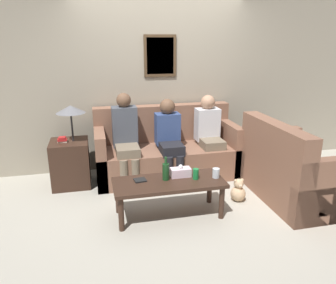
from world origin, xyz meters
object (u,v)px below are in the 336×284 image
object	(u,v)px
couch_main	(166,152)
couch_side	(291,173)
person_left	(126,136)
person_middle	(169,137)
coffee_table	(169,186)
teddy_bear	(238,191)
wine_bottle	(166,171)
person_right	(209,132)
drinking_glass	(216,173)

from	to	relation	value
couch_main	couch_side	world-z (taller)	same
person_left	person_middle	distance (m)	0.60
couch_side	coffee_table	world-z (taller)	couch_side
person_left	teddy_bear	xyz separation A→B (m)	(1.28, -0.91, -0.54)
coffee_table	person_middle	bearing A→B (deg)	76.40
couch_main	couch_side	bearing A→B (deg)	-39.89
wine_bottle	person_right	bearing A→B (deg)	49.06
drinking_glass	person_left	distance (m)	1.42
couch_side	coffee_table	xyz separation A→B (m)	(-1.58, -0.07, 0.02)
wine_bottle	person_middle	bearing A→B (deg)	74.35
wine_bottle	teddy_bear	bearing A→B (deg)	5.99
teddy_bear	drinking_glass	bearing A→B (deg)	-155.39
couch_main	teddy_bear	xyz separation A→B (m)	(0.68, -1.05, -0.21)
person_middle	person_right	distance (m)	0.61
couch_side	wine_bottle	world-z (taller)	couch_side
coffee_table	wine_bottle	xyz separation A→B (m)	(-0.02, 0.05, 0.16)
couch_side	drinking_glass	size ratio (longest dim) A/B	12.47
person_left	drinking_glass	bearing A→B (deg)	-50.14
drinking_glass	person_right	xyz separation A→B (m)	(0.31, 1.09, 0.16)
couch_side	person_left	bearing A→B (deg)	63.21
drinking_glass	person_middle	size ratio (longest dim) A/B	0.10
couch_side	person_right	bearing A→B (deg)	36.43
couch_side	person_right	world-z (taller)	person_right
couch_side	teddy_bear	world-z (taller)	couch_side
person_middle	couch_side	bearing A→B (deg)	-34.90
person_middle	person_left	bearing A→B (deg)	175.68
person_right	teddy_bear	bearing A→B (deg)	-85.88
teddy_bear	person_middle	bearing A→B (deg)	128.15
couch_side	person_middle	world-z (taller)	person_middle
coffee_table	teddy_bear	xyz separation A→B (m)	(0.92, 0.15, -0.24)
couch_side	drinking_glass	xyz separation A→B (m)	(-1.04, -0.10, 0.14)
person_left	couch_side	bearing A→B (deg)	-26.79
coffee_table	person_right	xyz separation A→B (m)	(0.85, 1.06, 0.28)
coffee_table	person_left	distance (m)	1.15
drinking_glass	couch_main	bearing A→B (deg)	103.90
coffee_table	person_left	xyz separation A→B (m)	(-0.36, 1.05, 0.30)
wine_bottle	coffee_table	bearing A→B (deg)	-62.64
coffee_table	teddy_bear	distance (m)	0.96
couch_main	drinking_glass	size ratio (longest dim) A/B	18.64
person_right	drinking_glass	bearing A→B (deg)	-105.95
wine_bottle	drinking_glass	size ratio (longest dim) A/B	2.46
couch_side	drinking_glass	distance (m)	1.05
coffee_table	person_middle	size ratio (longest dim) A/B	1.08
couch_main	person_left	xyz separation A→B (m)	(-0.60, -0.14, 0.33)
wine_bottle	person_right	size ratio (longest dim) A/B	0.23
wine_bottle	person_middle	size ratio (longest dim) A/B	0.24
couch_side	person_right	xyz separation A→B (m)	(-0.73, 0.99, 0.30)
wine_bottle	person_middle	xyz separation A→B (m)	(0.27, 0.96, 0.11)
teddy_bear	couch_main	bearing A→B (deg)	122.92
couch_side	person_middle	xyz separation A→B (m)	(-1.34, 0.93, 0.29)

